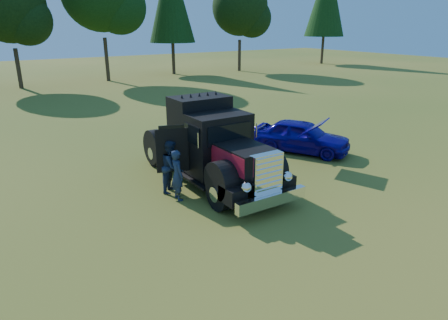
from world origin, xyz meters
TOP-DOWN VIEW (x-y plane):
  - ground at (0.00, 0.00)m, footprint 120.00×120.00m
  - diamond_t_truck at (-1.31, 1.46)m, footprint 3.33×7.16m
  - hotrod_coupe at (3.89, 2.35)m, footprint 3.56×4.53m
  - spectator_near at (-3.05, 0.78)m, footprint 0.45×0.65m
  - spectator_far at (-2.91, 1.51)m, footprint 1.11×1.10m

SIDE VIEW (x-z plane):
  - ground at x=0.00m, z-range 0.00..0.00m
  - hotrod_coupe at x=3.89m, z-range -0.22..1.67m
  - spectator_near at x=-3.05m, z-range 0.00..1.69m
  - spectator_far at x=-2.91m, z-range 0.00..1.81m
  - diamond_t_truck at x=-1.31m, z-range -0.22..2.78m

